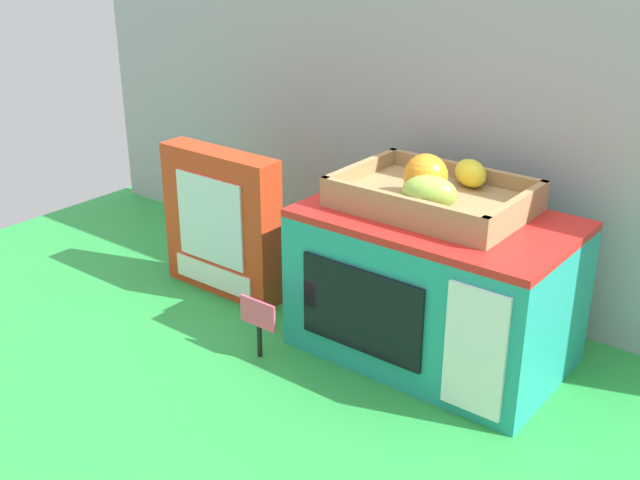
# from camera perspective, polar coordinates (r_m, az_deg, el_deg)

# --- Properties ---
(ground_plane) EXTENTS (1.70, 1.70, 0.00)m
(ground_plane) POSITION_cam_1_polar(r_m,az_deg,el_deg) (1.36, 1.56, -6.08)
(ground_plane) COLOR green
(ground_plane) RESTS_ON ground
(display_back_panel) EXTENTS (1.61, 0.03, 0.67)m
(display_back_panel) POSITION_cam_1_polar(r_m,az_deg,el_deg) (1.41, 7.28, 9.48)
(display_back_panel) COLOR #A0A3A8
(display_back_panel) RESTS_ON ground
(toy_microwave) EXTENTS (0.41, 0.26, 0.23)m
(toy_microwave) POSITION_cam_1_polar(r_m,az_deg,el_deg) (1.23, 8.25, -3.33)
(toy_microwave) COLOR teal
(toy_microwave) RESTS_ON ground
(food_groups_crate) EXTENTS (0.28, 0.20, 0.09)m
(food_groups_crate) POSITION_cam_1_polar(r_m,az_deg,el_deg) (1.20, 8.25, 3.36)
(food_groups_crate) COLOR #A37F51
(food_groups_crate) RESTS_ON toy_microwave
(cookie_set_box) EXTENTS (0.24, 0.06, 0.27)m
(cookie_set_box) POSITION_cam_1_polar(r_m,az_deg,el_deg) (1.43, -7.15, 1.24)
(cookie_set_box) COLOR red
(cookie_set_box) RESTS_ON ground
(price_sign) EXTENTS (0.07, 0.01, 0.10)m
(price_sign) POSITION_cam_1_polar(r_m,az_deg,el_deg) (1.24, -4.51, -5.75)
(price_sign) COLOR black
(price_sign) RESTS_ON ground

